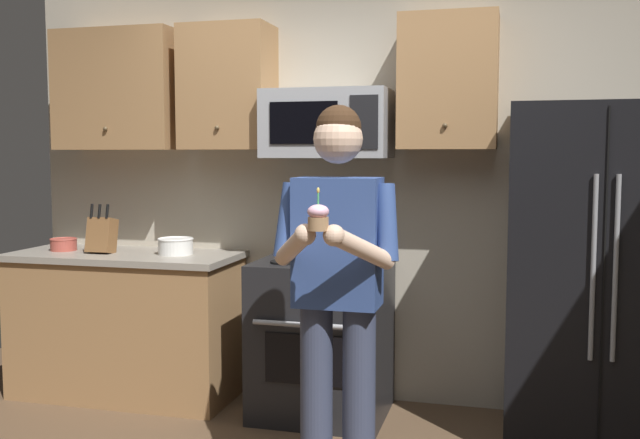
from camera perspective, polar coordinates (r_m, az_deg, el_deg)
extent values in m
cube|color=#B7AD99|center=(4.56, 3.26, 2.10)|extent=(4.40, 0.10, 2.60)
cube|color=black|center=(4.35, 0.19, -9.26)|extent=(0.76, 0.66, 0.92)
cube|color=black|center=(4.05, -1.04, -10.95)|extent=(0.48, 0.01, 0.28)
cylinder|color=#99999E|center=(3.97, -1.14, -8.27)|extent=(0.60, 0.03, 0.03)
cylinder|color=black|center=(4.17, -2.69, -3.35)|extent=(0.18, 0.18, 0.01)
cylinder|color=black|center=(4.08, 2.14, -3.54)|extent=(0.18, 0.18, 0.01)
cylinder|color=black|center=(4.44, -1.60, -2.83)|extent=(0.18, 0.18, 0.01)
cylinder|color=black|center=(4.35, 2.96, -3.00)|extent=(0.18, 0.18, 0.01)
cube|color=#9EA0A5|center=(4.33, 0.60, 7.50)|extent=(0.74, 0.40, 0.40)
cube|color=black|center=(4.16, -1.32, 7.60)|extent=(0.40, 0.01, 0.24)
cube|color=black|center=(4.07, 3.46, 7.64)|extent=(0.16, 0.01, 0.30)
cube|color=black|center=(4.11, 20.78, -4.19)|extent=(0.90, 0.72, 1.80)
cylinder|color=gray|center=(3.72, 20.65, -3.58)|extent=(0.02, 0.02, 0.90)
cylinder|color=gray|center=(3.73, 22.18, -3.60)|extent=(0.02, 0.02, 0.90)
cube|color=black|center=(3.75, 21.34, -5.08)|extent=(0.01, 0.01, 1.74)
cube|color=#9E7247|center=(4.93, -15.47, 9.72)|extent=(0.80, 0.34, 0.76)
sphere|color=brown|center=(4.76, -16.49, 6.85)|extent=(0.03, 0.03, 0.03)
cube|color=#9E7247|center=(4.60, -7.24, 10.20)|extent=(0.55, 0.34, 0.76)
sphere|color=brown|center=(4.42, -8.09, 7.15)|extent=(0.03, 0.03, 0.03)
cube|color=#9E7247|center=(4.28, 10.05, 10.54)|extent=(0.55, 0.34, 0.76)
sphere|color=brown|center=(4.08, 9.78, 7.29)|extent=(0.03, 0.03, 0.03)
cube|color=#9E7247|center=(4.86, -14.90, -8.14)|extent=(1.40, 0.62, 0.88)
cube|color=gray|center=(4.77, -15.03, -2.75)|extent=(1.44, 0.66, 0.04)
cube|color=brown|center=(4.78, -16.75, -1.21)|extent=(0.16, 0.15, 0.24)
cylinder|color=black|center=(4.78, -17.48, 0.63)|extent=(0.02, 0.04, 0.09)
cylinder|color=black|center=(4.75, -16.92, 0.62)|extent=(0.02, 0.04, 0.09)
cylinder|color=black|center=(4.72, -16.35, 0.61)|extent=(0.02, 0.04, 0.09)
cylinder|color=white|center=(4.61, -11.26, -2.10)|extent=(0.21, 0.21, 0.10)
torus|color=white|center=(4.60, -11.27, -1.51)|extent=(0.22, 0.22, 0.01)
cylinder|color=#B24C3F|center=(4.98, -19.47, -1.88)|extent=(0.17, 0.17, 0.07)
torus|color=#B24C3F|center=(4.98, -19.49, -1.46)|extent=(0.17, 0.17, 0.01)
cylinder|color=#383F59|center=(3.44, -0.28, -13.71)|extent=(0.15, 0.15, 0.86)
cylinder|color=#383F59|center=(3.40, 3.07, -13.97)|extent=(0.15, 0.15, 0.86)
cube|color=#334C8C|center=(3.26, 1.41, -1.79)|extent=(0.38, 0.22, 0.58)
sphere|color=beige|center=(3.23, 1.43, 6.33)|extent=(0.22, 0.22, 0.22)
sphere|color=#382314|center=(3.24, 1.47, 7.21)|extent=(0.20, 0.20, 0.20)
cylinder|color=#334C8C|center=(3.28, -2.54, -0.08)|extent=(0.15, 0.18, 0.35)
cylinder|color=beige|center=(3.11, -2.09, -2.14)|extent=(0.26, 0.33, 0.21)
sphere|color=beige|center=(2.96, -1.17, -1.19)|extent=(0.09, 0.09, 0.09)
cylinder|color=#334C8C|center=(3.17, 5.24, -0.27)|extent=(0.15, 0.18, 0.35)
cylinder|color=beige|center=(3.04, 3.33, -2.32)|extent=(0.26, 0.33, 0.21)
sphere|color=beige|center=(2.93, 1.09, -1.26)|extent=(0.09, 0.09, 0.09)
cylinder|color=#A87F56|center=(2.92, -0.14, -0.34)|extent=(0.08, 0.08, 0.06)
ellipsoid|color=#F2B2CC|center=(2.91, -0.14, 0.63)|extent=(0.09, 0.09, 0.06)
cylinder|color=#4CBF66|center=(2.91, -0.14, 1.56)|extent=(0.01, 0.01, 0.06)
ellipsoid|color=#FFD159|center=(2.91, -0.14, 2.30)|extent=(0.01, 0.01, 0.02)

